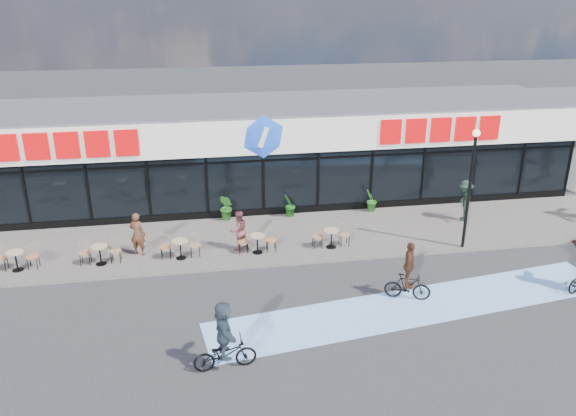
{
  "coord_description": "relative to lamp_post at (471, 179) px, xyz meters",
  "views": [
    {
      "loc": [
        -2.84,
        -16.51,
        9.71
      ],
      "look_at": [
        0.53,
        3.5,
        1.74
      ],
      "focal_mm": 35.0,
      "sensor_mm": 36.0,
      "label": 1
    }
  ],
  "objects": [
    {
      "name": "ground",
      "position": [
        -7.38,
        -2.3,
        -2.96
      ],
      "size": [
        120.0,
        120.0,
        0.0
      ],
      "primitive_type": "plane",
      "color": "#28282B",
      "rests_on": "ground"
    },
    {
      "name": "building",
      "position": [
        -7.38,
        7.63,
        -0.62
      ],
      "size": [
        30.6,
        6.57,
        4.75
      ],
      "color": "black",
      "rests_on": "ground"
    },
    {
      "name": "potted_plant_left",
      "position": [
        -9.07,
        4.32,
        -2.26
      ],
      "size": [
        0.75,
        0.82,
        1.2
      ],
      "primitive_type": "imported",
      "rotation": [
        0.0,
        0.0,
        5.11
      ],
      "color": "#1F5418",
      "rests_on": "sidewalk"
    },
    {
      "name": "patron_right",
      "position": [
        -8.8,
        1.25,
        -2.05
      ],
      "size": [
        0.97,
        0.88,
        1.62
      ],
      "primitive_type": "imported",
      "rotation": [
        0.0,
        0.0,
        3.57
      ],
      "color": "brown",
      "rests_on": "sidewalk"
    },
    {
      "name": "sidewalk",
      "position": [
        -7.38,
        2.2,
        -2.91
      ],
      "size": [
        44.0,
        5.0,
        0.1
      ],
      "primitive_type": "cube",
      "color": "#625A57",
      "rests_on": "ground"
    },
    {
      "name": "bistro_set_4",
      "position": [
        -8.11,
        0.92,
        -2.4
      ],
      "size": [
        1.54,
        0.62,
        0.9
      ],
      "color": "tan",
      "rests_on": "sidewalk"
    },
    {
      "name": "lamp_post",
      "position": [
        0.0,
        0.0,
        0.0
      ],
      "size": [
        0.28,
        0.28,
        4.77
      ],
      "color": "black",
      "rests_on": "sidewalk"
    },
    {
      "name": "bistro_set_3",
      "position": [
        -11.05,
        0.92,
        -2.4
      ],
      "size": [
        1.54,
        0.62,
        0.9
      ],
      "color": "tan",
      "rests_on": "sidewalk"
    },
    {
      "name": "cyclist_c",
      "position": [
        -9.8,
        -6.0,
        -2.07
      ],
      "size": [
        1.78,
        1.53,
        2.07
      ],
      "color": "black",
      "rests_on": "ground"
    },
    {
      "name": "bistro_set_5",
      "position": [
        -5.17,
        0.92,
        -2.4
      ],
      "size": [
        1.54,
        0.62,
        0.9
      ],
      "color": "tan",
      "rests_on": "sidewalk"
    },
    {
      "name": "pedestrian_a",
      "position": [
        1.24,
        2.6,
        -1.94
      ],
      "size": [
        1.01,
        1.34,
        1.84
      ],
      "primitive_type": "imported",
      "rotation": [
        0.0,
        0.0,
        -1.88
      ],
      "color": "black",
      "rests_on": "sidewalk"
    },
    {
      "name": "bike_lane",
      "position": [
        -3.38,
        -3.8,
        -2.95
      ],
      "size": [
        14.17,
        4.13,
        0.01
      ],
      "primitive_type": "cube",
      "rotation": [
        0.0,
        0.0,
        0.14
      ],
      "color": "#7BAEE9",
      "rests_on": "ground"
    },
    {
      "name": "patron_left",
      "position": [
        -12.65,
        1.47,
        -2.01
      ],
      "size": [
        0.73,
        0.61,
        1.71
      ],
      "primitive_type": "imported",
      "rotation": [
        0.0,
        0.0,
        2.77
      ],
      "color": "#4E2C1B",
      "rests_on": "sidewalk"
    },
    {
      "name": "potted_plant_right",
      "position": [
        -2.46,
        4.29,
        -2.33
      ],
      "size": [
        0.75,
        0.74,
        1.07
      ],
      "primitive_type": "imported",
      "rotation": [
        0.0,
        0.0,
        3.86
      ],
      "color": "#205B1A",
      "rests_on": "sidewalk"
    },
    {
      "name": "bistro_set_2",
      "position": [
        -13.99,
        0.92,
        -2.4
      ],
      "size": [
        1.54,
        0.62,
        0.9
      ],
      "color": "tan",
      "rests_on": "sidewalk"
    },
    {
      "name": "bistro_set_1",
      "position": [
        -16.93,
        0.92,
        -2.4
      ],
      "size": [
        1.54,
        0.62,
        0.9
      ],
      "color": "tan",
      "rests_on": "sidewalk"
    },
    {
      "name": "potted_plant_mid",
      "position": [
        -6.26,
        4.27,
        -2.32
      ],
      "size": [
        0.69,
        0.74,
        1.07
      ],
      "primitive_type": "imported",
      "rotation": [
        0.0,
        0.0,
        4.24
      ],
      "color": "#154A15",
      "rests_on": "sidewalk"
    },
    {
      "name": "cyclist_a",
      "position": [
        -3.58,
        -3.3,
        -2.1
      ],
      "size": [
        1.58,
        1.03,
        2.07
      ],
      "color": "black",
      "rests_on": "ground"
    }
  ]
}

